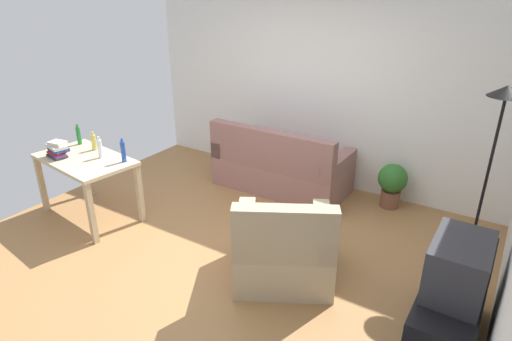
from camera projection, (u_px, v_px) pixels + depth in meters
The scene contains 14 objects.
ground_plane at pixel (223, 249), 4.65m from camera, with size 5.20×4.40×0.02m, color #9E7042.
wall_rear at pixel (318, 85), 5.80m from camera, with size 5.20×0.10×2.70m, color white.
couch at pixel (280, 168), 5.85m from camera, with size 1.78×0.84×0.92m.
tv_stand at pixel (448, 316), 3.37m from camera, with size 0.44×1.10×0.48m.
tv at pixel (459, 267), 3.18m from camera, with size 0.41×0.60×0.44m.
torchiere_lamp at pixel (498, 129), 3.87m from camera, with size 0.32×0.32×1.81m.
desk at pixel (86, 167), 5.03m from camera, with size 1.28×0.86×0.76m.
potted_plant at pixel (392, 183), 5.38m from camera, with size 0.36×0.36×0.57m.
armchair at pixel (284, 250), 4.06m from camera, with size 1.20×1.17×0.92m.
bottle_green at pixel (79, 135), 5.37m from camera, with size 0.05×0.05×0.26m.
bottle_squat at pixel (94, 142), 5.19m from camera, with size 0.06×0.06×0.23m.
bottle_clear at pixel (100, 148), 4.96m from camera, with size 0.05×0.05×0.25m.
bottle_blue at pixel (123, 151), 4.84m from camera, with size 0.05×0.05×0.28m.
book_stack at pixel (58, 150), 4.98m from camera, with size 0.28×0.21×0.19m.
Camera 1 is at (2.40, -3.12, 2.63)m, focal length 30.38 mm.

